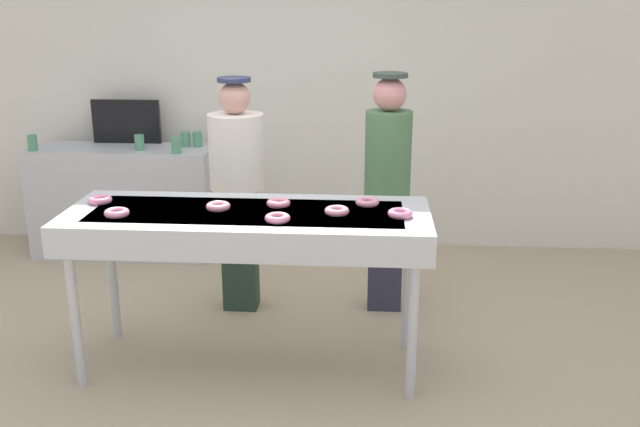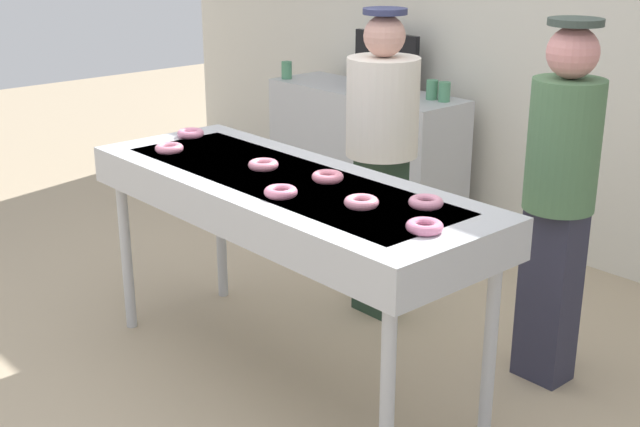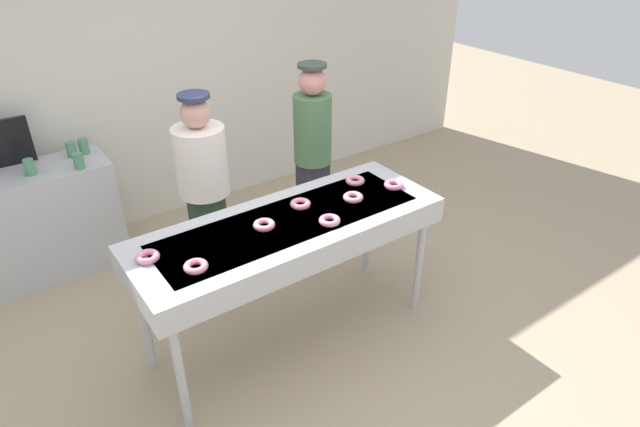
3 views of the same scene
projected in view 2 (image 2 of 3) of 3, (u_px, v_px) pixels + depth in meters
The scene contains 20 objects.
ground_plane at pixel (287, 374), 4.07m from camera, with size 16.00×16.00×0.00m, color tan.
back_wall at pixel (587, 8), 5.02m from camera, with size 8.00×0.12×3.15m, color silver.
fryer_conveyor at pixel (284, 197), 3.78m from camera, with size 2.10×0.76×0.99m.
strawberry_donut_0 at pixel (328, 177), 3.69m from camera, with size 0.14×0.14×0.04m, color pink.
strawberry_donut_1 at pixel (425, 226), 3.10m from camera, with size 0.14×0.14×0.04m, color pink.
strawberry_donut_2 at pixel (426, 202), 3.36m from camera, with size 0.14×0.14×0.04m, color pink.
strawberry_donut_3 at pixel (361, 202), 3.36m from camera, with size 0.14×0.14×0.04m, color pink.
strawberry_donut_4 at pixel (169, 148), 4.15m from camera, with size 0.14×0.14×0.04m, color pink.
strawberry_donut_5 at pixel (281, 192), 3.49m from camera, with size 0.14×0.14×0.04m, color pink.
strawberry_donut_6 at pixel (263, 165), 3.87m from camera, with size 0.14×0.14×0.04m, color pink.
strawberry_donut_7 at pixel (191, 133), 4.44m from camera, with size 0.14×0.14×0.04m, color pink.
worker_baker at pixel (382, 142), 4.43m from camera, with size 0.38×0.38×1.66m.
worker_assistant at pixel (560, 188), 3.75m from camera, with size 0.32×0.32×1.68m.
prep_counter at pixel (364, 154), 6.10m from camera, with size 1.55×0.51×0.94m, color #B7BABF.
paper_cup_0 at pixel (287, 70), 6.31m from camera, with size 0.08×0.08×0.13m, color #4C8C66.
paper_cup_1 at pixel (432, 90), 5.59m from camera, with size 0.08×0.08×0.13m, color #4C8C66.
paper_cup_2 at pixel (444, 92), 5.52m from camera, with size 0.08×0.08×0.13m, color #4C8C66.
paper_cup_3 at pixel (377, 85), 5.73m from camera, with size 0.08×0.08×0.13m, color #4C8C66.
paper_cup_4 at pixel (403, 95), 5.43m from camera, with size 0.08×0.08×0.13m, color #4C8C66.
menu_display at pixel (386, 59), 6.01m from camera, with size 0.59×0.04×0.38m, color black.
Camera 2 is at (2.79, -2.26, 2.07)m, focal length 47.47 mm.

